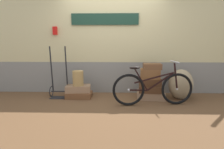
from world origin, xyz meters
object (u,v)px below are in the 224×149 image
Objects in this scene: suitcase_4 at (150,82)px; suitcase_6 at (152,66)px; suitcase_2 at (151,95)px; suitcase_5 at (150,74)px; burlap_sack at (181,84)px; wicker_basket at (78,78)px; suitcase_1 at (78,88)px; suitcase_0 at (79,95)px; bicycle at (153,88)px; luggage_trolley at (59,85)px; suitcase_3 at (150,89)px.

suitcase_4 is 0.37m from suitcase_6.
suitcase_5 is at bearing 155.57° from suitcase_2.
burlap_sack is (0.71, -0.03, -0.05)m from suitcase_4.
wicker_basket is at bearing -174.33° from suitcase_5.
suitcase_6 reaches higher than wicker_basket.
suitcase_1 is at bearing -175.47° from suitcase_2.
suitcase_6 is at bearing 1.41° from suitcase_0.
suitcase_2 is at bearing 1.28° from suitcase_0.
suitcase_5 is at bearing 95.57° from suitcase_4.
suitcase_6 is at bearing -7.34° from suitcase_1.
suitcase_1 is at bearing 176.62° from suitcase_4.
suitcase_4 is 0.28× the size of bicycle.
suitcase_6 is 0.79m from burlap_sack.
suitcase_4 is 2.16m from luggage_trolley.
suitcase_1 is at bearing 178.78° from burlap_sack.
suitcase_1 is 1.45× the size of suitcase_6.
luggage_trolley is at bearing 178.52° from burlap_sack.
bicycle is (-0.04, -0.48, 0.27)m from suitcase_2.
suitcase_0 is at bearing -174.36° from suitcase_2.
bicycle is at bearing -147.52° from burlap_sack.
suitcase_6 is 0.24× the size of bicycle.
suitcase_0 is at bearing 177.75° from suitcase_4.
burlap_sack is at bearing 2.34° from suitcase_5.
suitcase_2 is at bearing 85.17° from bicycle.
suitcase_2 is 2.19m from luggage_trolley.
suitcase_2 is 1.24× the size of suitcase_3.
suitcase_0 is at bearing 163.84° from bicycle.
suitcase_6 is (1.71, 0.01, 0.69)m from suitcase_0.
wicker_basket is at bearing 163.92° from suitcase_0.
wicker_basket reaches higher than suitcase_4.
suitcase_2 is at bearing -14.74° from suitcase_4.
suitcase_6 is at bearing 0.08° from wicker_basket.
suitcase_4 is at bearing -179.91° from suitcase_6.
suitcase_6 is at bearing -9.33° from suitcase_5.
suitcase_6 reaches higher than burlap_sack.
suitcase_1 is (-0.02, 0.03, 0.15)m from suitcase_0.
wicker_basket is (-0.01, 0.00, 0.40)m from suitcase_0.
burlap_sack is (0.71, -0.04, -0.24)m from suitcase_5.
wicker_basket is 0.50× the size of burlap_sack.
suitcase_2 is at bearing -7.49° from suitcase_1.
wicker_basket is at bearing 177.59° from suitcase_4.
suitcase_3 is 1.70m from wicker_basket.
suitcase_3 reaches higher than suitcase_1.
luggage_trolley reaches higher than suitcase_4.
suitcase_3 is at bearing -86.01° from suitcase_4.
bicycle reaches higher than suitcase_6.
luggage_trolley is (-2.18, 0.05, 0.20)m from suitcase_2.
suitcase_5 is at bearing 1.79° from suitcase_0.
suitcase_4 is at bearing -1.27° from luggage_trolley.
suitcase_0 is at bearing -174.98° from suitcase_3.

